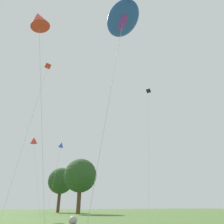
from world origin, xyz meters
name	(u,v)px	position (x,y,z in m)	size (l,w,h in m)	color
big_show_kite	(123,17)	(0.68, 8.88, 17.30)	(4.03, 11.00, 17.72)	blue
small_kite_streamer_purple	(39,20)	(-6.19, 8.11, 13.00)	(3.38, 4.31, 13.75)	red
small_kite_bird_shape	(43,81)	(-5.01, 17.35, 14.08)	(2.15, 2.37, 16.20)	red
small_kite_triangle_green	(34,140)	(-4.54, 30.74, 11.10)	(3.06, 3.04, 11.66)	red
small_kite_diamond_red	(149,103)	(7.33, 15.63, 13.03)	(3.07, 2.60, 15.23)	black
small_kite_tiny_distant	(61,145)	(-1.63, 21.88, 8.37)	(1.44, 1.55, 8.80)	blue
tree_pine_center	(61,181)	(5.89, 62.36, 8.59)	(7.51, 7.51, 12.41)	#513823
tree_shrub_far	(80,176)	(7.84, 47.41, 8.41)	(7.88, 7.88, 12.41)	#513823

